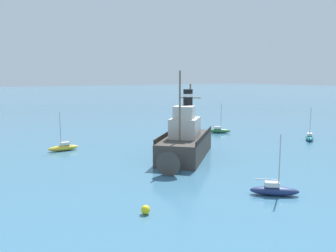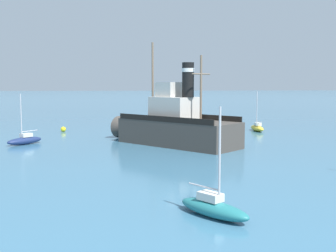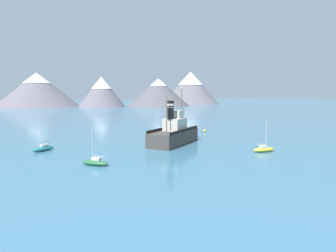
{
  "view_description": "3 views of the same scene",
  "coord_description": "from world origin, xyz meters",
  "px_view_note": "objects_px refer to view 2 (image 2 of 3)",
  "views": [
    {
      "loc": [
        24.16,
        32.68,
        9.34
      ],
      "look_at": [
        1.12,
        -1.75,
        3.49
      ],
      "focal_mm": 38.0,
      "sensor_mm": 36.0,
      "label": 1
    },
    {
      "loc": [
        -39.5,
        5.55,
        5.89
      ],
      "look_at": [
        -2.72,
        1.45,
        2.12
      ],
      "focal_mm": 45.0,
      "sensor_mm": 36.0,
      "label": 2
    },
    {
      "loc": [
        -19.27,
        -49.08,
        9.46
      ],
      "look_at": [
        -1.66,
        -1.31,
        3.49
      ],
      "focal_mm": 32.0,
      "sensor_mm": 36.0,
      "label": 3
    }
  ],
  "objects_px": {
    "old_tugboat": "(173,126)",
    "mooring_buoy": "(63,129)",
    "sailboat_navy": "(25,140)",
    "sailboat_teal": "(213,207)",
    "sailboat_yellow": "(257,128)"
  },
  "relations": [
    {
      "from": "sailboat_teal",
      "to": "sailboat_yellow",
      "type": "xyz_separation_m",
      "value": [
        32.4,
        -12.71,
        0.0
      ]
    },
    {
      "from": "old_tugboat",
      "to": "mooring_buoy",
      "type": "bearing_deg",
      "value": 44.63
    },
    {
      "from": "sailboat_teal",
      "to": "mooring_buoy",
      "type": "distance_m",
      "value": 36.02
    },
    {
      "from": "sailboat_teal",
      "to": "mooring_buoy",
      "type": "xyz_separation_m",
      "value": [
        34.28,
        11.06,
        -0.11
      ]
    },
    {
      "from": "old_tugboat",
      "to": "sailboat_navy",
      "type": "height_order",
      "value": "old_tugboat"
    },
    {
      "from": "old_tugboat",
      "to": "sailboat_teal",
      "type": "xyz_separation_m",
      "value": [
        -22.13,
        0.93,
        -1.4
      ]
    },
    {
      "from": "old_tugboat",
      "to": "sailboat_yellow",
      "type": "distance_m",
      "value": 15.68
    },
    {
      "from": "old_tugboat",
      "to": "sailboat_teal",
      "type": "relative_size",
      "value": 2.64
    },
    {
      "from": "old_tugboat",
      "to": "sailboat_teal",
      "type": "height_order",
      "value": "old_tugboat"
    },
    {
      "from": "sailboat_yellow",
      "to": "old_tugboat",
      "type": "bearing_deg",
      "value": 131.1
    },
    {
      "from": "sailboat_teal",
      "to": "sailboat_navy",
      "type": "height_order",
      "value": "same"
    },
    {
      "from": "sailboat_navy",
      "to": "sailboat_yellow",
      "type": "distance_m",
      "value": 27.4
    },
    {
      "from": "old_tugboat",
      "to": "sailboat_yellow",
      "type": "xyz_separation_m",
      "value": [
        10.27,
        -11.77,
        -1.4
      ]
    },
    {
      "from": "sailboat_yellow",
      "to": "mooring_buoy",
      "type": "relative_size",
      "value": 7.73
    },
    {
      "from": "sailboat_teal",
      "to": "sailboat_yellow",
      "type": "relative_size",
      "value": 1.0
    }
  ]
}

